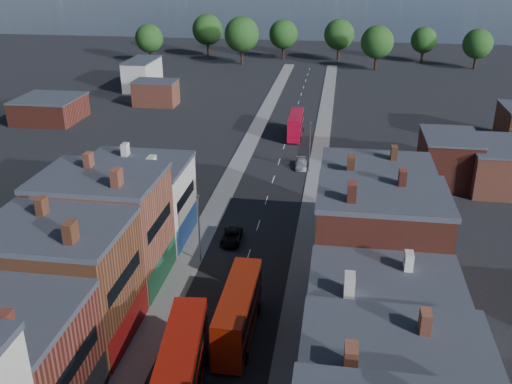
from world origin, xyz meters
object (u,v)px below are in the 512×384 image
(bus_0, at_px, (181,368))
(bus_1, at_px, (238,311))
(bus_2, at_px, (296,125))
(car_3, at_px, (301,164))
(car_2, at_px, (231,237))
(ped_3, at_px, (306,334))

(bus_0, relative_size, bus_1, 1.09)
(bus_2, height_order, car_3, bus_2)
(bus_1, xyz_separation_m, car_3, (2.30, 44.35, -2.02))
(bus_2, bearing_deg, car_2, -96.04)
(bus_1, height_order, car_3, bus_1)
(bus_0, xyz_separation_m, ped_3, (9.20, 8.27, -1.93))
(bus_0, bearing_deg, ped_3, 35.20)
(bus_0, xyz_separation_m, bus_1, (3.00, 8.34, -0.18))
(car_2, height_order, ped_3, ped_3)
(bus_1, bearing_deg, car_2, 103.02)
(car_2, bearing_deg, car_3, 73.90)
(bus_2, bearing_deg, ped_3, -84.77)
(bus_2, xyz_separation_m, car_2, (-4.08, -42.90, -1.71))
(bus_0, relative_size, car_2, 2.52)
(car_3, bearing_deg, car_2, -107.73)
(ped_3, bearing_deg, bus_2, 18.20)
(car_3, xyz_separation_m, ped_3, (3.90, -44.43, 0.27))
(bus_0, bearing_deg, car_2, 85.63)
(bus_2, relative_size, car_3, 2.29)
(bus_0, bearing_deg, bus_1, 63.48)
(bus_0, bearing_deg, car_3, 77.51)
(car_2, bearing_deg, bus_1, -79.66)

